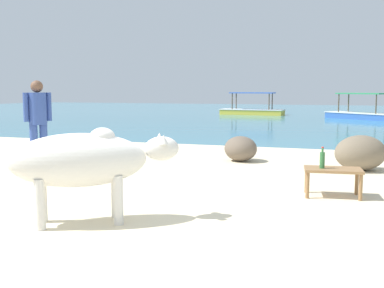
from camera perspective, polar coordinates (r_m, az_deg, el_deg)
name	(u,v)px	position (r m, az deg, el deg)	size (l,w,h in m)	color
sand_beach	(119,220)	(5.45, -8.97, -9.16)	(18.00, 14.00, 0.04)	beige
water_surface	(298,116)	(26.81, 12.86, 3.39)	(60.00, 36.00, 0.03)	teal
cow	(84,161)	(5.18, -13.15, -2.01)	(1.77, 1.31, 1.05)	silver
low_bench_table	(333,173)	(6.63, 16.89, -3.41)	(0.80, 0.52, 0.39)	olive
bottle	(322,160)	(6.57, 15.68, -1.86)	(0.07, 0.07, 0.30)	#2D6B38
person_standing	(38,117)	(8.96, -18.36, 3.11)	(0.35, 0.42, 1.62)	#334C99
shore_rock_large	(360,153)	(8.90, 19.94, -1.04)	(0.94, 0.70, 0.64)	#756651
shore_rock_medium	(82,147)	(10.05, -13.30, -0.39)	(0.66, 0.56, 0.49)	brown
shore_rock_small	(241,149)	(9.52, 5.98, -0.57)	(0.71, 0.64, 0.51)	#6B5B4C
boat_blue	(361,114)	(24.52, 20.03, 3.53)	(3.59, 3.19, 1.29)	#3866B7
boat_yellow	(252,110)	(27.12, 7.37, 4.16)	(3.75, 1.45, 1.29)	gold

